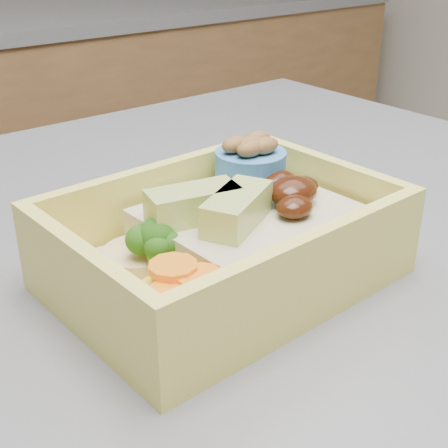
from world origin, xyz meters
TOP-DOWN VIEW (x-y plane):
  - bento_box at (0.22, -0.05)m, footprint 0.20×0.15m

SIDE VIEW (x-z plane):
  - bento_box at x=0.22m, z-range 0.91..0.98m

